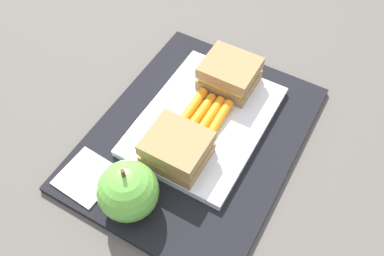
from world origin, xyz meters
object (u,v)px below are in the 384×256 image
Objects in this scene: sandwich_half_right at (177,149)px; carrot_sticks_bundle at (205,115)px; sandwich_half_left at (230,74)px; food_tray at (205,120)px; paper_napkin at (87,177)px; apple at (128,191)px.

sandwich_half_right is 0.08m from carrot_sticks_bundle.
sandwich_half_left is at bearing 180.00° from sandwich_half_right.
food_tray is 2.88× the size of sandwich_half_right.
paper_napkin is at bearing -48.98° from sandwich_half_right.
carrot_sticks_bundle is at bearing -0.01° from sandwich_half_left.
food_tray reaches higher than paper_napkin.
sandwich_half_right is 0.09m from apple.
sandwich_half_left and sandwich_half_right have the same top height.
sandwich_half_left is 0.16m from sandwich_half_right.
sandwich_half_left is at bearing 180.00° from food_tray.
carrot_sticks_bundle is (-0.08, -0.00, -0.01)m from sandwich_half_right.
paper_napkin is (0.08, -0.09, -0.03)m from sandwich_half_right.
sandwich_half_left is 0.24m from apple.
food_tray is at bearing 149.49° from paper_napkin.
apple reaches higher than sandwich_half_right.
apple reaches higher than paper_napkin.
paper_napkin is (0.16, -0.09, -0.00)m from food_tray.
apple is (0.09, -0.02, 0.00)m from sandwich_half_right.
food_tray is 3.29× the size of paper_napkin.
carrot_sticks_bundle is at bearing -179.99° from sandwich_half_right.
food_tray is 2.88× the size of sandwich_half_left.
sandwich_half_left is 1.00× the size of sandwich_half_right.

